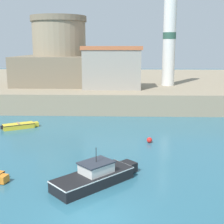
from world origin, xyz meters
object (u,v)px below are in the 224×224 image
(lighthouse, at_px, (169,34))
(harbor_shed_near_wharf, at_px, (112,67))
(dinghy_yellow_4, at_px, (19,126))
(fortress, at_px, (60,60))
(motorboat_black_3, at_px, (96,176))
(mooring_buoy, at_px, (149,140))

(lighthouse, distance_m, harbor_shed_near_wharf, 9.82)
(dinghy_yellow_4, distance_m, fortress, 17.92)
(motorboat_black_3, distance_m, harbor_shed_near_wharf, 24.71)
(dinghy_yellow_4, distance_m, harbor_shed_near_wharf, 15.50)
(dinghy_yellow_4, relative_size, harbor_shed_near_wharf, 0.44)
(fortress, bearing_deg, motorboat_black_3, -75.19)
(fortress, relative_size, lighthouse, 0.81)
(harbor_shed_near_wharf, bearing_deg, mooring_buoy, -76.66)
(dinghy_yellow_4, height_order, lighthouse, lighthouse)
(motorboat_black_3, xyz_separation_m, harbor_shed_near_wharf, (0.17, 24.23, 4.86))
(motorboat_black_3, bearing_deg, dinghy_yellow_4, 124.84)
(dinghy_yellow_4, relative_size, fortress, 0.29)
(lighthouse, bearing_deg, dinghy_yellow_4, -138.19)
(harbor_shed_near_wharf, bearing_deg, dinghy_yellow_4, -127.90)
(motorboat_black_3, height_order, fortress, fortress)
(mooring_buoy, bearing_deg, dinghy_yellow_4, 161.10)
(fortress, relative_size, harbor_shed_near_wharf, 1.52)
(motorboat_black_3, bearing_deg, fortress, 104.81)
(fortress, distance_m, harbor_shed_near_wharf, 9.66)
(dinghy_yellow_4, xyz_separation_m, mooring_buoy, (12.77, -4.37, -0.04))
(dinghy_yellow_4, bearing_deg, fortress, 86.64)
(motorboat_black_3, relative_size, fortress, 0.44)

